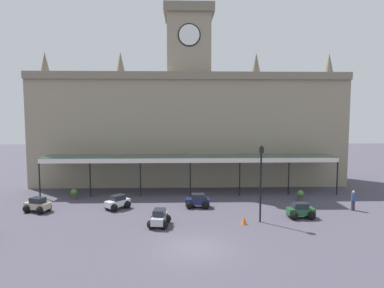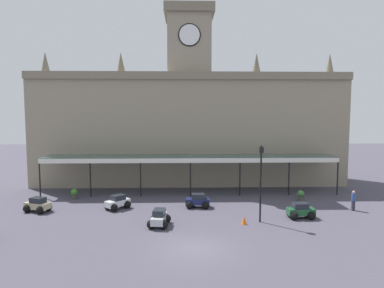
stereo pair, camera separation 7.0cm
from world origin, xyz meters
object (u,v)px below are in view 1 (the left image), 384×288
(car_silver_sedan, at_px, (159,219))
(planter_near_kerb, at_px, (74,194))
(traffic_cone, at_px, (244,220))
(planter_forecourt_centre, at_px, (300,195))
(victorian_lamppost, at_px, (261,175))
(car_white_sedan, at_px, (118,203))
(car_green_sedan, at_px, (301,212))
(car_beige_sedan, at_px, (37,206))
(car_navy_sedan, at_px, (198,202))
(pedestrian_beside_cars, at_px, (353,200))

(car_silver_sedan, relative_size, planter_near_kerb, 2.23)
(traffic_cone, bearing_deg, planter_forecourt_centre, 45.26)
(victorian_lamppost, bearing_deg, car_silver_sedan, -175.13)
(car_white_sedan, bearing_deg, car_green_sedan, -11.22)
(car_beige_sedan, relative_size, planter_near_kerb, 2.32)
(car_green_sedan, distance_m, car_white_sedan, 14.90)
(planter_near_kerb, bearing_deg, car_navy_sedan, -15.40)
(car_green_sedan, distance_m, car_silver_sedan, 10.89)
(car_beige_sedan, distance_m, car_navy_sedan, 13.24)
(car_navy_sedan, height_order, victorian_lamppost, victorian_lamppost)
(planter_forecourt_centre, bearing_deg, car_silver_sedan, -152.10)
(car_silver_sedan, distance_m, planter_near_kerb, 11.61)
(car_white_sedan, distance_m, pedestrian_beside_cars, 19.75)
(car_green_sedan, height_order, traffic_cone, car_green_sedan)
(car_beige_sedan, relative_size, car_white_sedan, 1.00)
(car_beige_sedan, xyz_separation_m, victorian_lamppost, (17.68, -3.10, 3.01))
(victorian_lamppost, bearing_deg, pedestrian_beside_cars, 18.04)
(car_beige_sedan, height_order, car_white_sedan, same)
(planter_forecourt_centre, bearing_deg, car_beige_sedan, -172.62)
(car_green_sedan, relative_size, traffic_cone, 3.53)
(car_green_sedan, xyz_separation_m, planter_forecourt_centre, (1.85, 5.21, -0.01))
(car_silver_sedan, distance_m, planter_forecourt_centre, 14.31)
(traffic_cone, height_order, planter_near_kerb, planter_near_kerb)
(victorian_lamppost, height_order, planter_near_kerb, victorian_lamppost)
(car_navy_sedan, xyz_separation_m, victorian_lamppost, (4.48, -4.00, 3.01))
(car_beige_sedan, bearing_deg, car_white_sedan, 5.83)
(pedestrian_beside_cars, bearing_deg, planter_near_kerb, 169.74)
(pedestrian_beside_cars, bearing_deg, car_beige_sedan, 179.24)
(car_green_sedan, height_order, planter_near_kerb, car_green_sedan)
(planter_near_kerb, bearing_deg, car_silver_sedan, -42.33)
(car_silver_sedan, bearing_deg, car_green_sedan, 7.86)
(car_white_sedan, distance_m, victorian_lamppost, 12.25)
(planter_near_kerb, xyz_separation_m, planter_forecourt_centre, (21.22, -1.12, 0.00))
(car_beige_sedan, distance_m, car_green_sedan, 21.15)
(traffic_cone, bearing_deg, car_navy_sedan, 125.47)
(car_green_sedan, distance_m, planter_forecourt_centre, 5.53)
(pedestrian_beside_cars, distance_m, planter_near_kerb, 24.88)
(car_navy_sedan, relative_size, pedestrian_beside_cars, 1.25)
(car_beige_sedan, bearing_deg, car_navy_sedan, 3.92)
(car_green_sedan, xyz_separation_m, planter_near_kerb, (-19.37, 6.33, -0.01))
(victorian_lamppost, distance_m, traffic_cone, 3.50)
(car_green_sedan, height_order, victorian_lamppost, victorian_lamppost)
(car_beige_sedan, relative_size, traffic_cone, 3.78)
(car_white_sedan, bearing_deg, car_silver_sedan, -48.95)
(car_beige_sedan, bearing_deg, pedestrian_beside_cars, -0.76)
(victorian_lamppost, xyz_separation_m, traffic_cone, (-1.28, -0.48, -3.22))
(car_green_sedan, bearing_deg, car_beige_sedan, 173.91)
(car_green_sedan, height_order, car_silver_sedan, same)
(victorian_lamppost, relative_size, planter_near_kerb, 6.00)
(car_green_sedan, bearing_deg, planter_near_kerb, 161.91)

